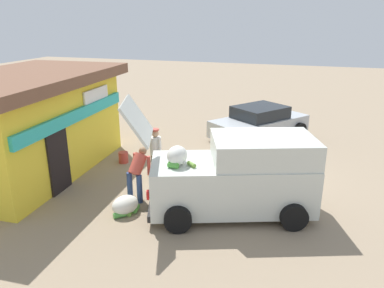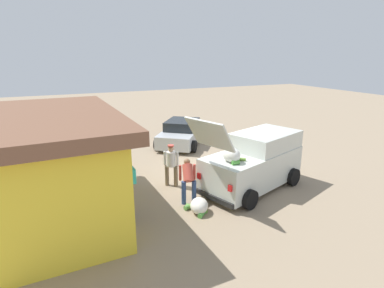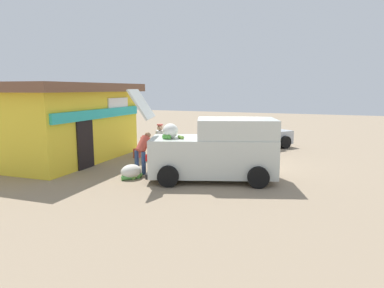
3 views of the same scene
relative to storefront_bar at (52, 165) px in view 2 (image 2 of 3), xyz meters
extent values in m
plane|color=gray|center=(1.35, -6.32, -1.63)|extent=(60.00, 60.00, 0.00)
cube|color=yellow|center=(0.00, 0.01, -0.22)|extent=(5.99, 3.49, 2.81)
cube|color=#2DB7B2|center=(0.07, -1.66, 0.34)|extent=(5.56, 0.37, 0.36)
cube|color=black|center=(-0.98, -1.68, -0.63)|extent=(0.90, 0.10, 2.00)
cube|color=white|center=(1.36, -1.59, 0.62)|extent=(1.50, 0.13, 0.60)
cube|color=brown|center=(0.00, 0.01, 1.36)|extent=(6.67, 4.17, 0.34)
cube|color=silver|center=(-0.71, -6.53, -0.85)|extent=(2.94, 4.31, 1.20)
cube|color=silver|center=(-0.46, -7.24, 0.06)|extent=(2.37, 2.87, 0.62)
cube|color=black|center=(-0.07, -8.36, 0.03)|extent=(1.40, 0.56, 0.47)
cube|color=silver|center=(-1.47, -4.39, 0.82)|extent=(1.67, 1.11, 0.94)
ellipsoid|color=silver|center=(-1.18, -5.28, -0.05)|extent=(0.48, 0.40, 0.40)
ellipsoid|color=silver|center=(-1.32, -5.32, -0.02)|extent=(0.57, 0.47, 0.47)
cylinder|color=green|center=(-1.55, -5.30, -0.18)|extent=(0.18, 0.26, 0.15)
cylinder|color=olive|center=(-1.32, -5.68, -0.20)|extent=(0.24, 0.26, 0.10)
cube|color=black|center=(-1.39, -4.63, -1.37)|extent=(1.57, 0.62, 0.16)
cube|color=red|center=(-2.02, -4.84, -0.79)|extent=(0.15, 0.10, 0.20)
cube|color=red|center=(-0.76, -4.39, -0.79)|extent=(0.15, 0.10, 0.20)
cylinder|color=black|center=(-1.14, -8.11, -1.30)|extent=(0.42, 0.68, 0.65)
cylinder|color=black|center=(0.61, -7.50, -1.30)|extent=(0.42, 0.68, 0.65)
cylinder|color=black|center=(-2.04, -5.57, -1.30)|extent=(0.42, 0.68, 0.65)
cylinder|color=black|center=(-0.29, -4.95, -1.30)|extent=(0.42, 0.68, 0.65)
cube|color=#B2B7BC|center=(5.69, -6.40, -1.12)|extent=(4.34, 3.88, 0.67)
cube|color=#1E2328|center=(5.69, -6.40, -0.55)|extent=(2.51, 2.43, 0.48)
cylinder|color=black|center=(6.22, -8.01, -1.32)|extent=(0.63, 0.55, 0.62)
cylinder|color=black|center=(7.38, -6.47, -1.32)|extent=(0.63, 0.55, 0.62)
cylinder|color=black|center=(4.00, -6.34, -1.32)|extent=(0.63, 0.55, 0.62)
cylinder|color=black|center=(5.16, -4.80, -1.32)|extent=(0.63, 0.55, 0.62)
cylinder|color=#726047|center=(0.56, -4.06, -1.24)|extent=(0.15, 0.15, 0.78)
cylinder|color=#726047|center=(0.76, -3.79, -1.24)|extent=(0.15, 0.15, 0.78)
cylinder|color=silver|center=(0.66, -3.92, -0.57)|extent=(0.47, 0.47, 0.55)
sphere|color=tan|center=(0.66, -3.92, -0.19)|extent=(0.21, 0.21, 0.21)
cylinder|color=#CC4C3F|center=(0.66, -3.92, -0.06)|extent=(0.23, 0.23, 0.05)
cylinder|color=silver|center=(0.52, -4.12, -0.56)|extent=(0.09, 0.09, 0.52)
cylinder|color=silver|center=(0.80, -3.73, -0.56)|extent=(0.09, 0.09, 0.52)
cylinder|color=navy|center=(-0.88, -3.79, -1.23)|extent=(0.15, 0.15, 0.79)
cylinder|color=navy|center=(-0.97, -4.12, -1.23)|extent=(0.15, 0.15, 0.79)
cylinder|color=#CC4C3F|center=(-0.76, -4.00, -0.62)|extent=(0.68, 0.48, 0.65)
sphere|color=#8C6647|center=(-0.53, -4.06, -0.31)|extent=(0.21, 0.21, 0.21)
cylinder|color=#CC4C3F|center=(-0.53, -3.81, -0.66)|extent=(0.09, 0.09, 0.53)
cylinder|color=#CC4C3F|center=(-0.66, -4.27, -0.66)|extent=(0.09, 0.09, 0.53)
ellipsoid|color=silver|center=(-1.61, -4.00, -1.39)|extent=(0.88, 0.81, 0.47)
cylinder|color=#589946|center=(-1.26, -3.80, -1.55)|extent=(0.25, 0.36, 0.15)
cylinder|color=#52A646|center=(-1.85, -3.97, -1.55)|extent=(0.32, 0.33, 0.15)
cylinder|color=#6C9B46|center=(-1.25, -3.83, -1.55)|extent=(0.27, 0.26, 0.15)
cylinder|color=#679F3C|center=(-1.65, -4.15, -1.57)|extent=(0.27, 0.16, 0.11)
cylinder|color=#5AB146|center=(-1.45, -4.21, -1.55)|extent=(0.30, 0.20, 0.16)
cylinder|color=#BF3F33|center=(1.52, -2.35, -1.44)|extent=(0.33, 0.33, 0.37)
camera|label=1|loc=(-9.10, -8.10, 3.10)|focal=34.71mm
camera|label=2|loc=(-9.35, -0.34, 3.11)|focal=28.67mm
camera|label=3|loc=(-11.06, -9.98, 1.30)|focal=32.06mm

